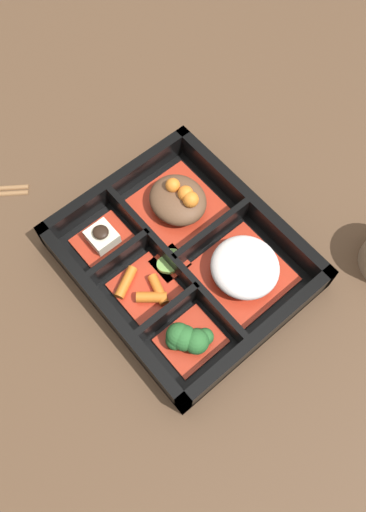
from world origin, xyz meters
The scene contains 9 objects.
ground_plane centered at (0.00, 0.00, 0.00)m, with size 3.00×3.00×0.00m, color #4C3523.
bento_base centered at (0.00, 0.00, 0.01)m, with size 0.28×0.24×0.01m.
bento_rim centered at (0.00, 0.00, 0.02)m, with size 0.28×0.24×0.04m.
bowl_stew centered at (-0.06, 0.05, 0.03)m, with size 0.11×0.10×0.05m.
bowl_rice centered at (0.06, 0.04, 0.03)m, with size 0.11×0.10×0.04m.
bowl_tofu centered at (-0.09, -0.06, 0.02)m, with size 0.06×0.07×0.03m.
bowl_carrots centered at (0.00, -0.06, 0.02)m, with size 0.07×0.07×0.02m.
bowl_greens centered at (0.08, -0.06, 0.03)m, with size 0.06×0.07×0.04m.
bowl_pickles centered at (-0.01, -0.02, 0.02)m, with size 0.04×0.04×0.01m.
Camera 1 is at (0.19, -0.17, 0.59)m, focal length 35.00 mm.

